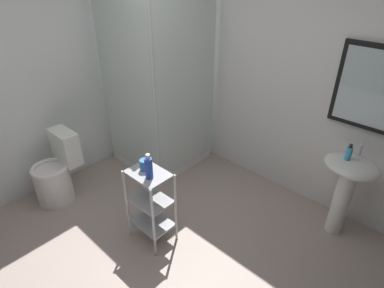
% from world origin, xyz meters
% --- Properties ---
extents(ground_plane, '(4.20, 4.20, 0.02)m').
position_xyz_m(ground_plane, '(0.00, 0.00, -0.01)').
color(ground_plane, '#A49289').
extents(wall_back, '(4.20, 0.14, 2.50)m').
position_xyz_m(wall_back, '(0.01, 1.85, 1.25)').
color(wall_back, silver).
rests_on(wall_back, ground_plane).
extents(wall_left, '(0.10, 4.20, 2.50)m').
position_xyz_m(wall_left, '(-1.85, 0.00, 1.25)').
color(wall_left, silver).
rests_on(wall_left, ground_plane).
extents(shower_stall, '(0.92, 0.92, 2.00)m').
position_xyz_m(shower_stall, '(-1.19, 1.19, 0.46)').
color(shower_stall, white).
rests_on(shower_stall, ground_plane).
extents(pedestal_sink, '(0.46, 0.37, 0.81)m').
position_xyz_m(pedestal_sink, '(0.90, 1.52, 0.58)').
color(pedestal_sink, white).
rests_on(pedestal_sink, ground_plane).
extents(sink_faucet, '(0.03, 0.03, 0.10)m').
position_xyz_m(sink_faucet, '(0.90, 1.64, 0.86)').
color(sink_faucet, silver).
rests_on(sink_faucet, pedestal_sink).
extents(toilet, '(0.37, 0.49, 0.76)m').
position_xyz_m(toilet, '(-1.48, -0.03, 0.31)').
color(toilet, white).
rests_on(toilet, ground_plane).
extents(storage_cart, '(0.38, 0.28, 0.74)m').
position_xyz_m(storage_cart, '(-0.31, 0.27, 0.44)').
color(storage_cart, silver).
rests_on(storage_cart, ground_plane).
extents(hand_soap_bottle, '(0.05, 0.05, 0.15)m').
position_xyz_m(hand_soap_bottle, '(0.85, 1.49, 0.87)').
color(hand_soap_bottle, '#389ED1').
rests_on(hand_soap_bottle, pedestal_sink).
extents(shampoo_bottle_blue, '(0.06, 0.06, 0.22)m').
position_xyz_m(shampoo_bottle_blue, '(-0.25, 0.24, 0.84)').
color(shampoo_bottle_blue, blue).
rests_on(shampoo_bottle_blue, storage_cart).
extents(rinse_cup, '(0.08, 0.08, 0.10)m').
position_xyz_m(rinse_cup, '(-0.37, 0.29, 0.79)').
color(rinse_cup, '#3870B2').
rests_on(rinse_cup, storage_cart).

